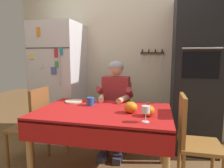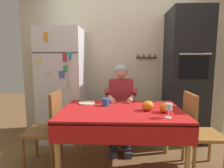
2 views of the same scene
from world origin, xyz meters
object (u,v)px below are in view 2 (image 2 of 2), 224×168
(seated_person, at_px, (121,99))
(chair_right_side, at_px, (198,128))
(coffee_mug, at_px, (106,102))
(pumpkin_large, at_px, (165,108))
(refrigerator, at_px, (63,85))
(serving_tray, at_px, (87,103))
(pumpkin_medium, at_px, (148,106))
(chair_left_side, at_px, (49,125))
(chair_behind_person, at_px, (121,110))
(wine_glass, at_px, (169,108))
(wall_oven, at_px, (185,76))
(dining_table, at_px, (122,117))

(seated_person, relative_size, chair_right_side, 1.34)
(coffee_mug, height_order, pumpkin_large, pumpkin_large)
(coffee_mug, bearing_deg, chair_right_side, -6.47)
(refrigerator, height_order, serving_tray, refrigerator)
(pumpkin_large, relative_size, pumpkin_medium, 0.95)
(chair_right_side, relative_size, chair_left_side, 1.00)
(chair_behind_person, bearing_deg, pumpkin_medium, -69.73)
(refrigerator, bearing_deg, seated_person, -16.43)
(chair_behind_person, bearing_deg, serving_tray, -132.25)
(chair_behind_person, distance_m, coffee_mug, 0.70)
(refrigerator, xyz_separation_m, wine_glass, (1.41, -1.16, -0.06))
(wall_oven, distance_m, dining_table, 1.45)
(wine_glass, relative_size, pumpkin_medium, 1.05)
(refrigerator, bearing_deg, dining_table, -42.91)
(refrigerator, bearing_deg, chair_right_side, -24.22)
(wall_oven, bearing_deg, wine_glass, -116.26)
(wall_oven, bearing_deg, chair_left_side, -156.65)
(chair_left_side, bearing_deg, pumpkin_medium, -4.70)
(refrigerator, relative_size, pumpkin_medium, 13.11)
(dining_table, xyz_separation_m, chair_right_side, (0.90, 0.05, -0.14))
(refrigerator, distance_m, seated_person, 1.00)
(wine_glass, xyz_separation_m, serving_tray, (-0.92, 0.56, -0.09))
(dining_table, distance_m, pumpkin_medium, 0.33)
(refrigerator, relative_size, wine_glass, 12.51)
(dining_table, distance_m, coffee_mug, 0.29)
(wall_oven, xyz_separation_m, seated_person, (-1.05, -0.32, -0.31))
(chair_left_side, bearing_deg, refrigerator, 93.51)
(wall_oven, relative_size, chair_right_side, 2.26)
(chair_behind_person, xyz_separation_m, coffee_mug, (-0.19, -0.62, 0.28))
(refrigerator, relative_size, pumpkin_large, 13.77)
(dining_table, height_order, chair_right_side, chair_right_side)
(refrigerator, xyz_separation_m, chair_behind_person, (0.95, -0.09, -0.39))
(wall_oven, distance_m, chair_left_side, 2.19)
(chair_left_side, relative_size, pumpkin_medium, 6.77)
(wine_glass, bearing_deg, wall_oven, 63.74)
(wall_oven, relative_size, seated_person, 1.69)
(serving_tray, bearing_deg, coffee_mug, -23.80)
(seated_person, bearing_deg, dining_table, -89.74)
(wall_oven, height_order, wine_glass, wall_oven)
(pumpkin_medium, bearing_deg, wine_glass, -57.36)
(dining_table, bearing_deg, wine_glass, -30.69)
(chair_left_side, height_order, pumpkin_medium, chair_left_side)
(dining_table, distance_m, chair_left_side, 0.92)
(refrigerator, height_order, coffee_mug, refrigerator)
(serving_tray, bearing_deg, chair_behind_person, 47.75)
(wine_glass, bearing_deg, seated_person, 117.82)
(wine_glass, bearing_deg, coffee_mug, 145.71)
(wall_oven, distance_m, coffee_mug, 1.48)
(wall_oven, bearing_deg, chair_right_side, -99.71)
(chair_left_side, distance_m, wine_glass, 1.44)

